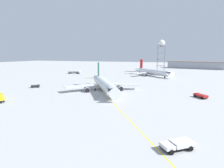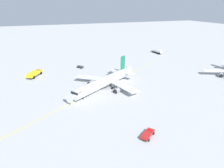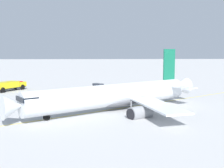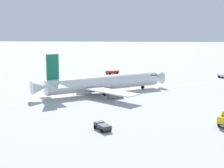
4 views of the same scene
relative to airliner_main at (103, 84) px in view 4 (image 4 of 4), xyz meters
name	(u,v)px [view 4 (image 4 of 4)]	position (x,y,z in m)	size (l,w,h in m)	color
ground_plane	(104,93)	(-0.51, -0.49, -2.64)	(600.00, 600.00, 0.00)	#B2B2B2
airliner_main	(103,84)	(0.00, 0.00, 0.00)	(28.56, 34.74, 11.47)	silver
baggage_truck_truck	(102,126)	(-32.30, -3.12, -1.93)	(3.95, 3.44, 1.22)	#232326
ops_pickup_truck	(112,72)	(36.20, -0.03, -1.83)	(4.60, 5.20, 1.41)	#232326
taxiway_centreline	(121,92)	(2.03, -4.73, -2.64)	(70.74, 106.21, 0.01)	yellow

